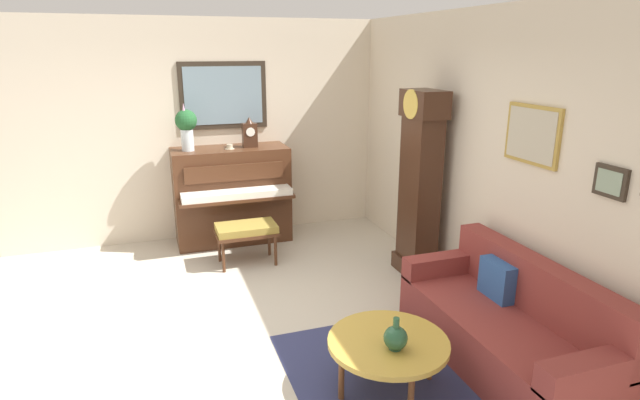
{
  "coord_description": "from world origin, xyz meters",
  "views": [
    {
      "loc": [
        4.11,
        -0.64,
        2.43
      ],
      "look_at": [
        -0.48,
        0.93,
        0.98
      ],
      "focal_mm": 28.73,
      "sensor_mm": 36.0,
      "label": 1
    }
  ],
  "objects_px": {
    "piano": "(232,195)",
    "grandfather_clock": "(419,190)",
    "piano_bench": "(246,231)",
    "green_jug": "(396,338)",
    "coffee_table": "(388,344)",
    "flower_vase": "(186,125)",
    "mantel_clock": "(250,134)",
    "teacup": "(230,147)",
    "couch": "(509,328)"
  },
  "relations": [
    {
      "from": "coffee_table",
      "to": "flower_vase",
      "type": "xyz_separation_m",
      "value": [
        -3.43,
        -1.06,
        1.16
      ]
    },
    {
      "from": "grandfather_clock",
      "to": "green_jug",
      "type": "height_order",
      "value": "grandfather_clock"
    },
    {
      "from": "teacup",
      "to": "green_jug",
      "type": "xyz_separation_m",
      "value": [
        3.48,
        0.55,
        -0.75
      ]
    },
    {
      "from": "coffee_table",
      "to": "green_jug",
      "type": "distance_m",
      "value": 0.16
    },
    {
      "from": "couch",
      "to": "mantel_clock",
      "type": "height_order",
      "value": "mantel_clock"
    },
    {
      "from": "mantel_clock",
      "to": "teacup",
      "type": "relative_size",
      "value": 3.28
    },
    {
      "from": "green_jug",
      "to": "coffee_table",
      "type": "bearing_deg",
      "value": 177.7
    },
    {
      "from": "piano_bench",
      "to": "mantel_clock",
      "type": "height_order",
      "value": "mantel_clock"
    },
    {
      "from": "couch",
      "to": "coffee_table",
      "type": "bearing_deg",
      "value": -90.33
    },
    {
      "from": "couch",
      "to": "piano_bench",
      "type": "bearing_deg",
      "value": -148.97
    },
    {
      "from": "piano",
      "to": "piano_bench",
      "type": "height_order",
      "value": "piano"
    },
    {
      "from": "piano",
      "to": "grandfather_clock",
      "type": "bearing_deg",
      "value": 46.49
    },
    {
      "from": "mantel_clock",
      "to": "flower_vase",
      "type": "bearing_deg",
      "value": -90.04
    },
    {
      "from": "piano",
      "to": "teacup",
      "type": "bearing_deg",
      "value": -9.67
    },
    {
      "from": "mantel_clock",
      "to": "green_jug",
      "type": "distance_m",
      "value": 3.67
    },
    {
      "from": "green_jug",
      "to": "piano_bench",
      "type": "bearing_deg",
      "value": -169.14
    },
    {
      "from": "coffee_table",
      "to": "teacup",
      "type": "height_order",
      "value": "teacup"
    },
    {
      "from": "teacup",
      "to": "green_jug",
      "type": "bearing_deg",
      "value": 9.03
    },
    {
      "from": "couch",
      "to": "coffee_table",
      "type": "height_order",
      "value": "couch"
    },
    {
      "from": "coffee_table",
      "to": "grandfather_clock",
      "type": "bearing_deg",
      "value": 145.54
    },
    {
      "from": "grandfather_clock",
      "to": "couch",
      "type": "bearing_deg",
      "value": -5.17
    },
    {
      "from": "coffee_table",
      "to": "flower_vase",
      "type": "relative_size",
      "value": 1.52
    },
    {
      "from": "grandfather_clock",
      "to": "mantel_clock",
      "type": "height_order",
      "value": "grandfather_clock"
    },
    {
      "from": "piano",
      "to": "piano_bench",
      "type": "bearing_deg",
      "value": 1.33
    },
    {
      "from": "mantel_clock",
      "to": "teacup",
      "type": "distance_m",
      "value": 0.31
    },
    {
      "from": "couch",
      "to": "grandfather_clock",
      "type": "bearing_deg",
      "value": 174.83
    },
    {
      "from": "piano",
      "to": "flower_vase",
      "type": "relative_size",
      "value": 2.48
    },
    {
      "from": "teacup",
      "to": "piano_bench",
      "type": "bearing_deg",
      "value": 2.24
    },
    {
      "from": "teacup",
      "to": "coffee_table",
      "type": "bearing_deg",
      "value": 9.41
    },
    {
      "from": "teacup",
      "to": "piano",
      "type": "bearing_deg",
      "value": 170.33
    },
    {
      "from": "grandfather_clock",
      "to": "green_jug",
      "type": "distance_m",
      "value": 2.28
    },
    {
      "from": "green_jug",
      "to": "grandfather_clock",
      "type": "bearing_deg",
      "value": 147.11
    },
    {
      "from": "flower_vase",
      "to": "teacup",
      "type": "height_order",
      "value": "flower_vase"
    },
    {
      "from": "grandfather_clock",
      "to": "coffee_table",
      "type": "bearing_deg",
      "value": -34.46
    },
    {
      "from": "grandfather_clock",
      "to": "flower_vase",
      "type": "height_order",
      "value": "grandfather_clock"
    },
    {
      "from": "piano",
      "to": "green_jug",
      "type": "relative_size",
      "value": 6.0
    },
    {
      "from": "piano_bench",
      "to": "teacup",
      "type": "height_order",
      "value": "teacup"
    },
    {
      "from": "piano",
      "to": "teacup",
      "type": "height_order",
      "value": "teacup"
    },
    {
      "from": "green_jug",
      "to": "teacup",
      "type": "bearing_deg",
      "value": -170.97
    },
    {
      "from": "coffee_table",
      "to": "piano",
      "type": "bearing_deg",
      "value": -170.93
    },
    {
      "from": "teacup",
      "to": "mantel_clock",
      "type": "bearing_deg",
      "value": 102.42
    },
    {
      "from": "piano",
      "to": "couch",
      "type": "relative_size",
      "value": 0.76
    },
    {
      "from": "grandfather_clock",
      "to": "teacup",
      "type": "relative_size",
      "value": 17.5
    },
    {
      "from": "piano",
      "to": "mantel_clock",
      "type": "height_order",
      "value": "mantel_clock"
    },
    {
      "from": "piano_bench",
      "to": "flower_vase",
      "type": "xyz_separation_m",
      "value": [
        -0.81,
        -0.53,
        1.13
      ]
    },
    {
      "from": "piano_bench",
      "to": "green_jug",
      "type": "distance_m",
      "value": 2.78
    },
    {
      "from": "couch",
      "to": "teacup",
      "type": "height_order",
      "value": "teacup"
    },
    {
      "from": "coffee_table",
      "to": "teacup",
      "type": "bearing_deg",
      "value": -170.59
    },
    {
      "from": "coffee_table",
      "to": "piano_bench",
      "type": "bearing_deg",
      "value": -168.58
    },
    {
      "from": "piano_bench",
      "to": "grandfather_clock",
      "type": "xyz_separation_m",
      "value": [
        0.86,
        1.74,
        0.56
      ]
    }
  ]
}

